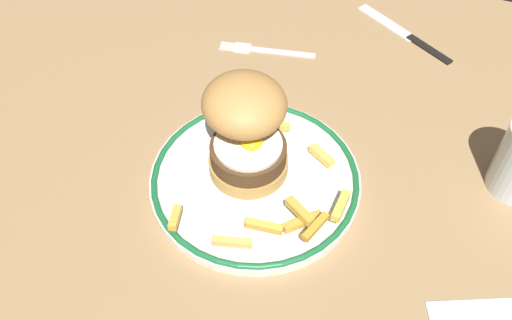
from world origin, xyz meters
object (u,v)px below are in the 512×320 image
Objects in this scene: fork at (264,50)px; knife at (411,37)px; burger at (246,127)px; dinner_plate at (256,180)px.

fork is 22.66cm from knife.
knife is at bearing 27.25° from fork.
dinner_plate is at bearing -46.05° from burger.
knife reaches higher than fork.
burger is at bearing -114.49° from knife.
dinner_plate is 36.64cm from knife.
burger is 23.77cm from fork.
fork is 0.89× the size of knife.
burger is 0.90× the size of fork.
burger is at bearing 133.95° from dinner_plate.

